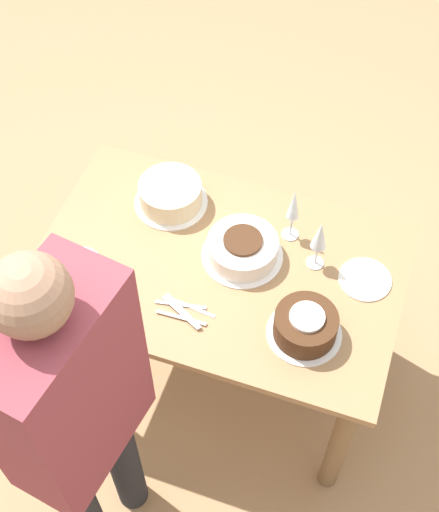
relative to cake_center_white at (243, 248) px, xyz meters
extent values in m
plane|color=#A87F56|center=(-0.06, -0.06, -0.79)|extent=(12.00, 12.00, 0.00)
cube|color=#9E754C|center=(-0.06, -0.06, -0.06)|extent=(1.24, 0.79, 0.03)
cylinder|color=brown|center=(-0.61, -0.38, -0.43)|extent=(0.07, 0.07, 0.72)
cylinder|color=brown|center=(0.48, -0.38, -0.43)|extent=(0.07, 0.07, 0.72)
cylinder|color=brown|center=(-0.61, 0.26, -0.43)|extent=(0.07, 0.07, 0.72)
cylinder|color=brown|center=(0.48, 0.26, -0.43)|extent=(0.07, 0.07, 0.72)
cylinder|color=white|center=(0.00, 0.00, -0.04)|extent=(0.28, 0.28, 0.01)
cylinder|color=white|center=(0.00, 0.00, 0.00)|extent=(0.24, 0.24, 0.08)
cylinder|color=#422614|center=(0.00, 0.00, 0.05)|extent=(0.13, 0.13, 0.01)
cylinder|color=white|center=(0.28, -0.23, -0.04)|extent=(0.24, 0.24, 0.01)
cylinder|color=#422614|center=(0.28, -0.23, 0.01)|extent=(0.20, 0.20, 0.09)
cylinder|color=white|center=(0.28, -0.23, 0.06)|extent=(0.11, 0.11, 0.01)
cylinder|color=white|center=(-0.32, 0.14, -0.04)|extent=(0.27, 0.27, 0.01)
cylinder|color=beige|center=(-0.32, 0.14, 0.01)|extent=(0.23, 0.23, 0.09)
cylinder|color=silver|center=(0.24, 0.05, -0.04)|extent=(0.06, 0.06, 0.00)
cylinder|color=silver|center=(0.24, 0.05, 0.01)|extent=(0.01, 0.01, 0.09)
cone|color=silver|center=(0.24, 0.05, 0.11)|extent=(0.05, 0.05, 0.11)
cylinder|color=silver|center=(0.13, 0.14, -0.04)|extent=(0.06, 0.06, 0.00)
cylinder|color=silver|center=(0.13, 0.14, 0.01)|extent=(0.01, 0.01, 0.10)
cone|color=silver|center=(0.13, 0.14, 0.13)|extent=(0.04, 0.04, 0.13)
cylinder|color=white|center=(-0.51, -0.22, -0.04)|extent=(0.16, 0.16, 0.01)
cylinder|color=white|center=(0.42, 0.04, -0.04)|extent=(0.18, 0.18, 0.01)
cube|color=silver|center=(-0.09, -0.25, -0.04)|extent=(0.17, 0.03, 0.00)
cube|color=silver|center=(-0.13, -0.26, -0.04)|extent=(0.17, 0.04, 0.00)
cube|color=silver|center=(-0.11, -0.30, -0.03)|extent=(0.17, 0.02, 0.00)
cube|color=silver|center=(-0.12, -0.29, -0.03)|extent=(0.16, 0.09, 0.00)
cube|color=silver|center=(-0.11, -0.28, -0.03)|extent=(0.15, 0.10, 0.00)
cylinder|color=#232328|center=(-0.19, -0.68, -0.39)|extent=(0.11, 0.11, 0.79)
cube|color=brown|center=(-0.21, -0.78, 0.33)|extent=(0.28, 0.43, 0.66)
sphere|color=#997056|center=(-0.21, -0.78, 0.75)|extent=(0.18, 0.18, 0.18)
camera|label=1|loc=(0.39, -1.39, 1.93)|focal=50.00mm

